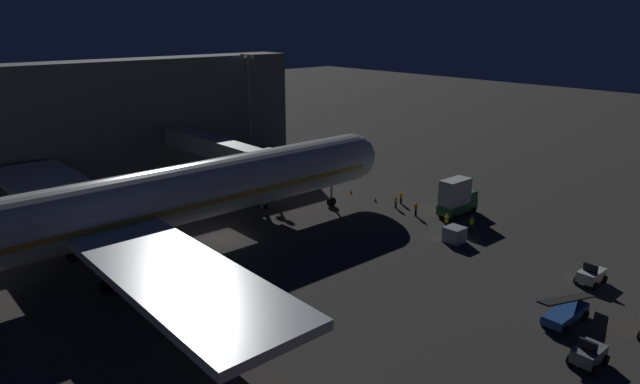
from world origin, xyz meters
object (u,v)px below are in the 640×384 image
belt_loader (566,312)px  baggage_tug_lead (589,354)px  apron_floodlight_mast (249,100)px  ops_van (457,197)px  baggage_container_mid_row (454,235)px  ground_crew_marshaller_fwd (416,208)px  traffic_cone_nose_port (375,199)px  traffic_cone_nose_starboard (351,192)px  jet_bridge (224,151)px  pushback_tug (591,275)px  ground_crew_under_port_wing (396,201)px  airliner_at_gate (110,212)px  ground_crew_by_tug (472,224)px  ground_crew_near_nose_gear (446,221)px  ground_crew_walking_aft (401,196)px

belt_loader → baggage_tug_lead: (-3.54, 4.14, -0.07)m
apron_floodlight_mast → ops_van: apron_floodlight_mast is taller
belt_loader → baggage_tug_lead: 5.45m
ops_van → baggage_container_mid_row: 8.66m
ground_crew_marshaller_fwd → belt_loader: bearing=156.1°
traffic_cone_nose_port → traffic_cone_nose_starboard: (4.40, 0.00, 0.00)m
baggage_container_mid_row → traffic_cone_nose_port: size_ratio=3.37×
jet_bridge → pushback_tug: 44.92m
ops_van → ground_crew_under_port_wing: size_ratio=3.27×
ground_crew_under_port_wing → traffic_cone_nose_starboard: (7.76, 0.06, -0.64)m
airliner_at_gate → belt_loader: (-31.72, -21.90, -4.73)m
belt_loader → jet_bridge: bearing=2.1°
jet_bridge → baggage_container_mid_row: bearing=-164.1°
jet_bridge → ground_crew_marshaller_fwd: 25.80m
jet_bridge → pushback_tug: size_ratio=9.46×
jet_bridge → apron_floodlight_mast: size_ratio=1.50×
ground_crew_under_port_wing → ground_crew_by_tug: (-10.72, -0.04, 0.06)m
jet_bridge → ground_crew_near_nose_gear: size_ratio=13.58×
ops_van → baggage_tug_lead: ops_van is taller
ground_crew_near_nose_gear → traffic_cone_nose_port: 11.99m
traffic_cone_nose_starboard → baggage_tug_lead: bearing=158.7°
jet_bridge → traffic_cone_nose_port: bearing=-142.1°
airliner_at_gate → ground_crew_by_tug: airliner_at_gate is taller
ground_crew_walking_aft → belt_loader: bearing=155.4°
belt_loader → ground_crew_by_tug: size_ratio=4.58×
ground_crew_under_port_wing → ground_crew_near_nose_gear: bearing=170.3°
airliner_at_gate → ground_crew_near_nose_gear: (-14.09, -30.98, -4.54)m
baggage_tug_lead → traffic_cone_nose_starboard: bearing=-21.3°
ground_crew_under_port_wing → traffic_cone_nose_port: 3.43m
ground_crew_near_nose_gear → ground_crew_marshaller_fwd: (5.03, -0.97, -0.02)m
baggage_container_mid_row → ground_crew_marshaller_fwd: ground_crew_marshaller_fwd is taller
jet_bridge → apron_floodlight_mast: 17.67m
ground_crew_near_nose_gear → airliner_at_gate: bearing=65.5°
baggage_tug_lead → ground_crew_under_port_wing: (29.70, -14.68, 0.14)m
pushback_tug → airliner_at_gate: bearing=44.7°
apron_floodlight_mast → traffic_cone_nose_starboard: (-23.30, 0.05, -9.60)m
ground_crew_under_port_wing → ground_crew_by_tug: bearing=-179.8°
ops_van → baggage_container_mid_row: size_ratio=2.95×
ops_van → traffic_cone_nose_starboard: (14.09, 3.47, -1.89)m
airliner_at_gate → ground_crew_walking_aft: 34.82m
apron_floodlight_mast → ground_crew_walking_aft: bearing=-176.7°
ops_van → traffic_cone_nose_starboard: size_ratio=9.92×
ground_crew_marshaller_fwd → ground_crew_under_port_wing: ground_crew_marshaller_fwd is taller
apron_floodlight_mast → pushback_tug: apron_floodlight_mast is taller
airliner_at_gate → jet_bridge: 24.27m
ground_crew_marshaller_fwd → traffic_cone_nose_port: (6.86, -0.42, -0.74)m
ground_crew_walking_aft → airliner_at_gate: bearing=81.8°
pushback_tug → baggage_container_mid_row: (13.45, 1.07, 0.02)m
ground_crew_under_port_wing → ground_crew_by_tug: ground_crew_by_tug is taller
baggage_tug_lead → ground_crew_near_nose_gear: 24.97m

